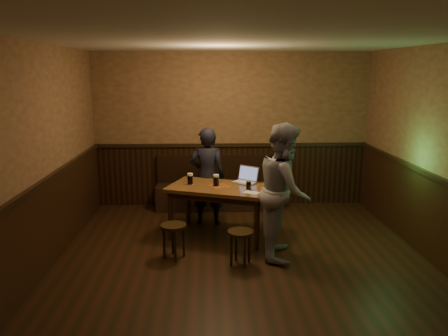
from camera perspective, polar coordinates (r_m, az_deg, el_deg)
name	(u,v)px	position (r m, az deg, el deg)	size (l,w,h in m)	color
room	(244,176)	(5.32, 2.67, -1.09)	(5.04, 6.04, 2.84)	black
bench	(217,191)	(7.98, -0.86, -3.05)	(2.20, 0.50, 0.95)	black
pub_table	(220,193)	(6.49, -0.56, -3.28)	(1.68, 1.30, 0.79)	#523417
stool_left	(174,231)	(5.90, -6.59, -8.21)	(0.41, 0.41, 0.47)	black
stool_right	(240,238)	(5.67, 2.15, -9.08)	(0.44, 0.44, 0.46)	black
pint_left	(190,179)	(6.55, -4.45, -1.43)	(0.11, 0.11, 0.17)	#9E1813
pint_mid	(216,180)	(6.44, -1.04, -1.62)	(0.11, 0.11, 0.18)	#9E1813
pint_right	(249,184)	(6.26, 3.23, -2.17)	(0.10, 0.10, 0.15)	#9E1813
laptop	(246,178)	(6.67, 2.90, -1.36)	(0.44, 0.43, 0.24)	silver
menu	(251,193)	(6.13, 3.60, -3.21)	(0.22, 0.15, 0.00)	silver
person_suit	(207,176)	(7.04, -2.19, -1.09)	(0.58, 0.38, 1.59)	black
person_grey	(285,191)	(5.84, 7.93, -2.96)	(0.88, 0.68, 1.81)	gray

